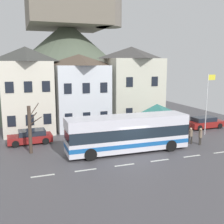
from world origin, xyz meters
TOP-DOWN VIEW (x-y plane):
  - ground_plane at (0.00, -0.00)m, footprint 40.00×60.00m
  - townhouse_00 at (-7.69, 11.72)m, footprint 5.25×5.50m
  - townhouse_01 at (-1.75, 12.28)m, footprint 5.92×6.63m
  - townhouse_02 at (4.85, 12.17)m, footprint 6.35×6.40m
  - hilltop_castle at (-0.08, 28.00)m, footprint 34.01×34.01m
  - transit_bus at (-0.05, 1.52)m, footprint 10.65×2.69m
  - bus_shelter at (4.59, 4.90)m, footprint 3.60×3.60m
  - parked_car_00 at (-7.81, 6.87)m, footprint 4.12×2.00m
  - parked_car_02 at (11.88, 6.56)m, footprint 4.42×2.02m
  - pedestrian_00 at (7.75, 4.01)m, footprint 0.34×0.34m
  - pedestrian_01 at (7.15, 1.11)m, footprint 0.33×0.33m
  - pedestrian_02 at (6.49, 1.71)m, footprint 0.35×0.35m
  - pedestrian_03 at (6.68, 3.33)m, footprint 0.31×0.33m
  - public_bench at (6.07, 7.42)m, footprint 1.48×0.48m
  - flagpole at (10.01, 3.98)m, footprint 0.95×0.10m
  - bare_tree_00 at (-7.93, 3.86)m, footprint 1.16×1.64m

SIDE VIEW (x-z plane):
  - ground_plane at x=0.00m, z-range -0.06..0.00m
  - public_bench at x=6.07m, z-range 0.03..0.90m
  - parked_car_00 at x=-7.81m, z-range -0.01..1.30m
  - parked_car_02 at x=11.88m, z-range -0.01..1.34m
  - pedestrian_03 at x=6.68m, z-range 0.08..1.55m
  - pedestrian_02 at x=6.49m, z-range 0.11..1.67m
  - pedestrian_01 at x=7.15m, z-range 0.10..1.71m
  - pedestrian_00 at x=7.75m, z-range 0.14..1.70m
  - transit_bus at x=-0.05m, z-range 0.02..3.16m
  - bare_tree_00 at x=-7.93m, z-range -0.01..4.23m
  - bus_shelter at x=4.59m, z-range 1.18..4.65m
  - flagpole at x=10.01m, z-range 0.55..6.99m
  - townhouse_01 at x=-1.75m, z-range 0.00..8.58m
  - townhouse_00 at x=-7.69m, z-range 0.00..9.30m
  - townhouse_02 at x=4.85m, z-range 0.00..9.54m
  - hilltop_castle at x=-0.08m, z-range -2.95..19.01m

